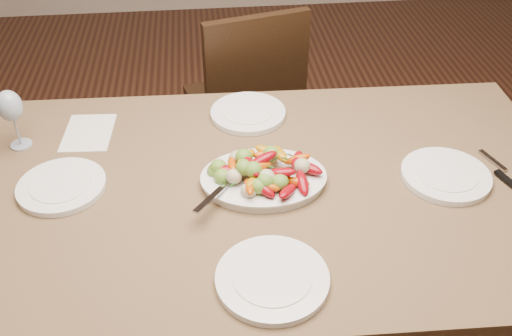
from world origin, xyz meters
The scene contains 13 objects.
floor centered at (0.00, 0.00, 0.00)m, with size 6.00×6.00×0.00m, color #371C10.
dining_table centered at (-0.24, -0.15, 0.38)m, with size 1.84×1.04×0.76m, color brown.
chair_far centered at (-0.21, 0.77, 0.47)m, with size 0.42×0.42×0.95m, color black, non-canonical shape.
serving_platter centered at (-0.22, -0.14, 0.77)m, with size 0.34×0.26×0.02m, color white.
roasted_vegetables centered at (-0.22, -0.14, 0.83)m, with size 0.28×0.19×0.09m, color maroon, non-canonical shape.
serving_spoon centered at (-0.29, -0.18, 0.81)m, with size 0.28×0.06×0.03m, color #9EA0A8, non-canonical shape.
plate_left centered at (-0.79, -0.10, 0.77)m, with size 0.25×0.25×0.02m, color white.
plate_right centered at (0.30, -0.17, 0.77)m, with size 0.25×0.25×0.02m, color white.
plate_far centered at (-0.23, 0.22, 0.77)m, with size 0.25×0.25×0.02m, color white.
plate_near centered at (-0.24, -0.50, 0.77)m, with size 0.27×0.27×0.02m, color white.
wine_glass centered at (-0.95, 0.12, 0.86)m, with size 0.08×0.08×0.20m, color #8C99A5, non-canonical shape.
menu_card centered at (-0.75, 0.17, 0.76)m, with size 0.15×0.21×0.00m, color silver.
table_knife centered at (0.47, -0.17, 0.76)m, with size 0.02×0.20×0.01m, color #9EA0A8, non-canonical shape.
Camera 1 is at (-0.38, -1.38, 1.79)m, focal length 40.00 mm.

